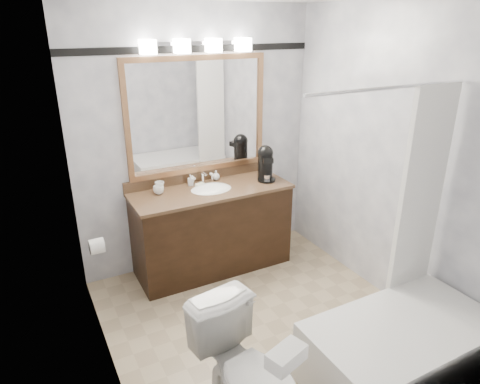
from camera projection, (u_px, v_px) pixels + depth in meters
name	position (u px, v px, depth m)	size (l,w,h in m)	color
room	(268.00, 182.00, 3.07)	(2.42, 2.62, 2.52)	tan
vanity	(212.00, 227.00, 4.21)	(1.53, 0.58, 0.97)	black
mirror	(198.00, 116.00, 4.03)	(1.40, 0.04, 1.10)	#A6734B
vanity_light_bar	(198.00, 45.00, 3.75)	(1.02, 0.14, 0.12)	silver
accent_stripe	(195.00, 49.00, 3.82)	(2.40, 0.01, 0.06)	black
bathtub	(402.00, 342.00, 2.93)	(1.30, 0.75, 1.96)	white
tp_roll	(97.00, 246.00, 3.32)	(0.12, 0.12, 0.11)	white
toilet	(249.00, 374.00, 2.52)	(0.43, 0.76, 0.78)	white
tissue_box	(286.00, 357.00, 2.06)	(0.20, 0.11, 0.08)	white
coffee_maker	(265.00, 162.00, 4.24)	(0.19, 0.23, 0.35)	black
cup_left	(159.00, 190.00, 3.93)	(0.10, 0.10, 0.08)	white
cup_right	(160.00, 186.00, 4.01)	(0.09, 0.09, 0.08)	white
soap_bottle_a	(190.00, 180.00, 4.13)	(0.05, 0.05, 0.11)	white
soap_bottle_b	(216.00, 175.00, 4.27)	(0.08, 0.08, 0.10)	white
soap_bar	(200.00, 185.00, 4.12)	(0.08, 0.05, 0.03)	beige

